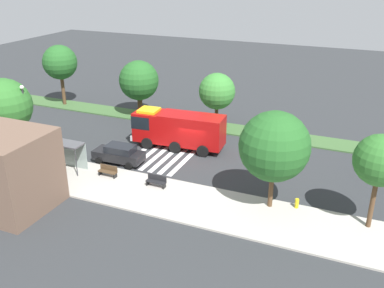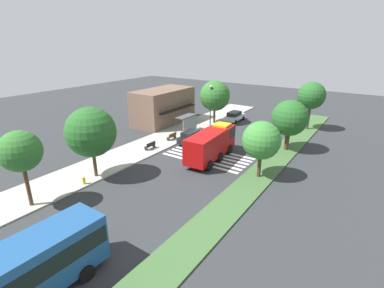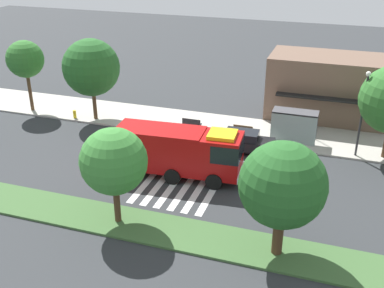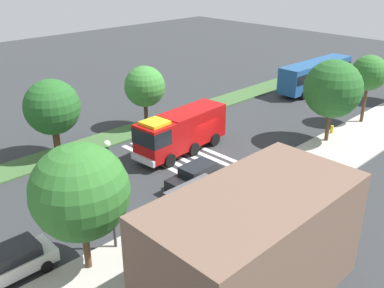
{
  "view_description": "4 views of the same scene",
  "coord_description": "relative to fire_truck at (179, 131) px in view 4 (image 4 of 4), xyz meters",
  "views": [
    {
      "loc": [
        -14.08,
        33.37,
        16.27
      ],
      "look_at": [
        -0.04,
        0.47,
        1.12
      ],
      "focal_mm": 40.32,
      "sensor_mm": 36.0,
      "label": 1
    },
    {
      "loc": [
        -25.18,
        -16.23,
        13.18
      ],
      "look_at": [
        1.17,
        1.53,
        1.61
      ],
      "focal_mm": 26.96,
      "sensor_mm": 36.0,
      "label": 2
    },
    {
      "loc": [
        11.66,
        -27.25,
        15.6
      ],
      "look_at": [
        2.23,
        0.91,
        1.75
      ],
      "focal_mm": 43.63,
      "sensor_mm": 36.0,
      "label": 3
    },
    {
      "loc": [
        24.16,
        23.41,
        15.12
      ],
      "look_at": [
        2.29,
        1.02,
        1.37
      ],
      "focal_mm": 40.57,
      "sensor_mm": 36.0,
      "label": 4
    }
  ],
  "objects": [
    {
      "name": "fire_hydrant",
      "position": [
        -12.63,
        6.77,
        -1.47
      ],
      "size": [
        0.28,
        0.28,
        0.7
      ],
      "primitive_type": "cylinder",
      "color": "gold",
      "rests_on": "sidewalk"
    },
    {
      "name": "parked_car_west",
      "position": [
        3.09,
        5.07,
        -1.09
      ],
      "size": [
        4.48,
        2.12,
        1.67
      ],
      "rotation": [
        0.0,
        0.0,
        0.04
      ],
      "color": "black",
      "rests_on": "ground_plane"
    },
    {
      "name": "sidewalk_tree_west",
      "position": [
        -17.43,
        7.27,
        2.97
      ],
      "size": [
        3.31,
        3.31,
        6.48
      ],
      "color": "#513823",
      "rests_on": "sidewalk"
    },
    {
      "name": "sidewalk_tree_far_east",
      "position": [
        13.21,
        7.27,
        2.63
      ],
      "size": [
        4.88,
        4.88,
        6.9
      ],
      "color": "#513823",
      "rests_on": "sidewalk"
    },
    {
      "name": "sidewalk",
      "position": [
        -2.1,
        8.98,
        -1.89
      ],
      "size": [
        60.0,
        5.42,
        0.14
      ],
      "primitive_type": "cube",
      "color": "#ADA89E",
      "rests_on": "ground_plane"
    },
    {
      "name": "bus_stop_shelter",
      "position": [
        6.44,
        7.84,
        -0.07
      ],
      "size": [
        3.5,
        1.4,
        2.46
      ],
      "color": "#4C4C51",
      "rests_on": "sidewalk"
    },
    {
      "name": "fire_truck",
      "position": [
        0.0,
        0.0,
        0.0
      ],
      "size": [
        8.9,
        3.25,
        3.54
      ],
      "rotation": [
        0.0,
        0.0,
        0.07
      ],
      "color": "#A50C0C",
      "rests_on": "ground_plane"
    },
    {
      "name": "ground_plane",
      "position": [
        -2.1,
        0.66,
        -1.96
      ],
      "size": [
        120.0,
        120.0,
        0.0
      ],
      "primitive_type": "plane",
      "color": "#2D3033"
    },
    {
      "name": "sidewalk_tree_center",
      "position": [
        -10.82,
        7.27,
        2.82
      ],
      "size": [
        4.88,
        4.88,
        7.08
      ],
      "color": "#513823",
      "rests_on": "sidewalk"
    },
    {
      "name": "transit_bus",
      "position": [
        -23.93,
        -1.87,
        0.1
      ],
      "size": [
        11.74,
        3.09,
        3.46
      ],
      "rotation": [
        0.0,
        0.0,
        3.12
      ],
      "color": "navy",
      "rests_on": "ground_plane"
    },
    {
      "name": "bench_near_shelter",
      "position": [
        2.44,
        7.83,
        -1.37
      ],
      "size": [
        1.6,
        0.5,
        0.9
      ],
      "color": "#4C3823",
      "rests_on": "sidewalk"
    },
    {
      "name": "median_strip",
      "position": [
        -2.1,
        -6.46,
        -1.89
      ],
      "size": [
        60.0,
        3.0,
        0.14
      ],
      "primitive_type": "cube",
      "color": "#3D6033",
      "rests_on": "ground_plane"
    },
    {
      "name": "bench_west_of_shelter",
      "position": [
        -1.99,
        7.83,
        -1.37
      ],
      "size": [
        1.6,
        0.5,
        0.9
      ],
      "color": "black",
      "rests_on": "sidewalk"
    },
    {
      "name": "parked_car_mid",
      "position": [
        16.36,
        5.07,
        -1.1
      ],
      "size": [
        4.6,
        2.08,
        1.66
      ],
      "rotation": [
        0.0,
        0.0,
        -0.0
      ],
      "color": "silver",
      "rests_on": "ground_plane"
    },
    {
      "name": "storefront_building",
      "position": [
        8.66,
        14.35,
        0.85
      ],
      "size": [
        10.66,
        6.13,
        5.61
      ],
      "color": "brown",
      "rests_on": "ground_plane"
    },
    {
      "name": "median_tree_far_west",
      "position": [
        -1.7,
        -6.46,
        2.01
      ],
      "size": [
        3.76,
        3.76,
        5.73
      ],
      "color": "#47301E",
      "rests_on": "median_strip"
    },
    {
      "name": "median_tree_west",
      "position": [
        7.49,
        -6.46,
        2.21
      ],
      "size": [
        4.38,
        4.38,
        6.25
      ],
      "color": "#47301E",
      "rests_on": "median_strip"
    },
    {
      "name": "street_lamp",
      "position": [
        11.23,
        6.87,
        1.96
      ],
      "size": [
        0.36,
        0.36,
        6.44
      ],
      "color": "#2D2D30",
      "rests_on": "sidewalk"
    },
    {
      "name": "crosswalk",
      "position": [
        0.24,
        0.66,
        -1.95
      ],
      "size": [
        4.95,
        10.11,
        0.01
      ],
      "color": "silver",
      "rests_on": "ground_plane"
    }
  ]
}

